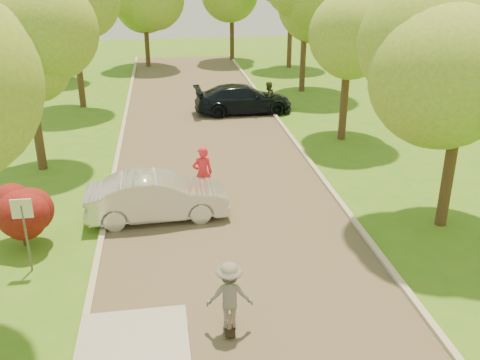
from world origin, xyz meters
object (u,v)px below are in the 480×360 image
silver_sedan (157,197)px  dark_sedan (243,99)px  street_sign (24,220)px  skateboarder (230,295)px  person_striped (203,174)px  person_olive (268,98)px  longboard (230,326)px

silver_sedan → dark_sedan: 13.40m
street_sign → skateboarder: size_ratio=1.31×
dark_sedan → street_sign: bearing=149.7°
dark_sedan → person_striped: person_striped is taller
street_sign → dark_sedan: size_ratio=0.40×
dark_sedan → person_olive: size_ratio=3.07×
street_sign → longboard: bearing=-32.9°
longboard → skateboarder: bearing=158.6°
street_sign → skateboarder: 6.13m
silver_sedan → person_striped: 2.02m
dark_sedan → silver_sedan: bearing=157.2°
street_sign → dark_sedan: bearing=61.7°
street_sign → dark_sedan: 17.42m
street_sign → person_olive: (9.60, 15.04, -0.68)m
street_sign → longboard: street_sign is taller
longboard → person_olive: (4.48, 18.35, 0.79)m
longboard → skateboarder: skateboarder is taller
silver_sedan → longboard: size_ratio=5.35×
silver_sedan → dark_sedan: dark_sedan is taller
street_sign → longboard: size_ratio=2.50×
longboard → person_striped: size_ratio=0.43×
street_sign → dark_sedan: street_sign is taller
longboard → person_striped: person_striped is taller
skateboarder → person_striped: bearing=-84.6°
street_sign → longboard: 6.28m
street_sign → person_olive: street_sign is taller
skateboarder → person_olive: bearing=-98.6°
longboard → skateboarder: (0.00, -0.00, 0.85)m
dark_sedan → skateboarder: 18.90m
dark_sedan → person_olive: 1.39m
dark_sedan → skateboarder: size_ratio=3.25×
street_sign → silver_sedan: bearing=38.6°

